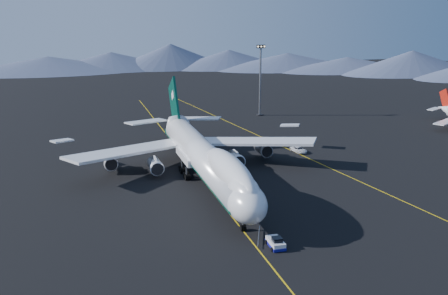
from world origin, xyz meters
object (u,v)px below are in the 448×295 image
object	(u,v)px
pushback_tug	(276,243)
boeing_747	(204,156)
service_van	(299,150)
floodlight_mast	(260,80)

from	to	relation	value
pushback_tug	boeing_747	bearing A→B (deg)	96.86
service_van	floodlight_mast	bearing A→B (deg)	71.75
pushback_tug	service_van	xyz separation A→B (m)	(27.00, 49.58, 0.17)
service_van	pushback_tug	bearing A→B (deg)	-128.16
boeing_747	floodlight_mast	world-z (taller)	floodlight_mast
boeing_747	pushback_tug	size ratio (longest dim) A/B	17.03
service_van	floodlight_mast	distance (m)	51.51
service_van	floodlight_mast	world-z (taller)	floodlight_mast
boeing_747	pushback_tug	world-z (taller)	boeing_747
pushback_tug	service_van	distance (m)	56.46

